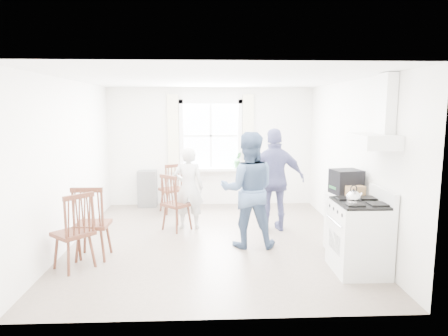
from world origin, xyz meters
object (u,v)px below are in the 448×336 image
windsor_chair_a (174,183)px  person_left (189,188)px  low_cabinet (346,223)px  windsor_chair_c (77,223)px  person_right (275,180)px  stereo_stack (346,182)px  gas_stove (359,236)px  windsor_chair_b (90,215)px  person_mid (248,190)px

windsor_chair_a → person_left: 1.11m
low_cabinet → windsor_chair_c: size_ratio=0.84×
person_right → stereo_stack: bearing=123.3°
gas_stove → person_right: person_right is taller
windsor_chair_b → person_left: size_ratio=0.74×
windsor_chair_b → windsor_chair_c: 0.34m
windsor_chair_b → person_right: (2.84, 1.32, 0.24)m
gas_stove → stereo_stack: bearing=85.8°
low_cabinet → windsor_chair_c: windsor_chair_c is taller
windsor_chair_c → person_left: size_ratio=0.72×
low_cabinet → windsor_chair_c: bearing=-172.5°
stereo_stack → person_mid: (-1.42, 0.33, -0.18)m
gas_stove → windsor_chair_c: size_ratio=1.05×
windsor_chair_c → person_mid: person_mid is taller
person_left → person_right: size_ratio=0.82×
person_left → person_mid: 1.39m
low_cabinet → stereo_stack: stereo_stack is taller
person_mid → person_right: person_right is taller
windsor_chair_c → person_mid: 2.52m
gas_stove → windsor_chair_b: gas_stove is taller
gas_stove → stereo_stack: size_ratio=2.45×
windsor_chair_b → person_left: person_left is taller
stereo_stack → person_right: person_right is taller
windsor_chair_a → windsor_chair_c: size_ratio=0.98×
person_left → windsor_chair_a: bearing=-66.8°
person_mid → person_left: bearing=-42.7°
windsor_chair_b → person_left: 2.01m
windsor_chair_a → person_mid: size_ratio=0.58×
person_right → low_cabinet: bearing=123.1°
gas_stove → stereo_stack: 0.94m
windsor_chair_c → person_right: person_right is taller
stereo_stack → person_right: (-0.87, 1.13, -0.17)m
gas_stove → person_left: (-2.33, 2.05, 0.26)m
windsor_chair_a → windsor_chair_b: bearing=-110.8°
gas_stove → windsor_chair_a: bearing=131.0°
person_mid → windsor_chair_b: bearing=15.6°
person_mid → person_right: size_ratio=0.99×
stereo_stack → person_right: size_ratio=0.25×
gas_stove → person_mid: (-1.37, 1.06, 0.42)m
gas_stove → person_left: 3.11m
windsor_chair_b → person_right: bearing=24.9°
low_cabinet → stereo_stack: size_ratio=1.97×
windsor_chair_b → person_mid: (2.29, 0.52, 0.24)m
windsor_chair_a → person_right: person_right is taller
person_mid → person_right: bearing=-121.7°
stereo_stack → windsor_chair_a: bearing=139.2°
windsor_chair_a → person_left: size_ratio=0.71×
windsor_chair_a → windsor_chair_c: (-1.04, -2.89, 0.01)m
gas_stove → low_cabinet: bearing=84.3°
low_cabinet → person_mid: 1.55m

